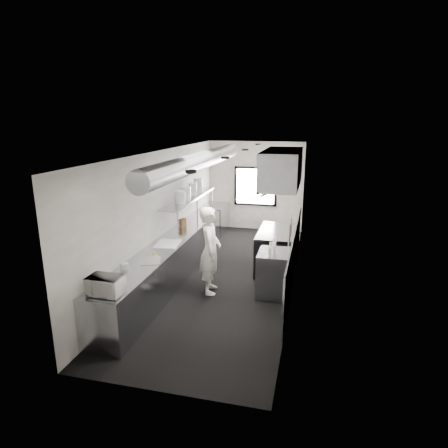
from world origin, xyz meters
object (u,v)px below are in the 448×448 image
Objects in this scene: exhaust_hood at (282,169)px; microwave at (105,285)px; far_work_table at (214,219)px; range at (276,250)px; line_cook at (210,250)px; plate_stack_b at (186,193)px; bottle_station at (274,273)px; plate_stack_c at (193,189)px; squeeze_bottle_d at (275,245)px; prep_counter at (171,260)px; plate_stack_d at (198,185)px; squeeze_bottle_a at (269,253)px; plate_stack_a at (180,197)px; squeeze_bottle_e at (274,244)px; cutting_board at (168,244)px; pass_shelf at (190,199)px; squeeze_bottle_c at (271,247)px; squeeze_bottle_b at (273,251)px; deli_tub_a at (113,279)px; knife_block at (183,223)px; deli_tub_b at (124,266)px.

microwave is (-2.22, -3.91, -1.35)m from exhaust_hood.
range is at bearing -48.81° from far_work_table.
line_cook is 2.08m from plate_stack_b.
plate_stack_c is at bearing 139.48° from bottle_station.
range reaches higher than far_work_table.
range is 2.03m from line_cook.
microwave is at bearing -130.11° from squeeze_bottle_d.
bottle_station is 2.84× the size of plate_stack_b.
plate_stack_d is (-0.04, 2.22, 1.30)m from prep_counter.
squeeze_bottle_a is at bearing -36.91° from plate_stack_b.
squeeze_bottle_e is at bearing -17.13° from plate_stack_a.
range is 2.77m from plate_stack_d.
exhaust_hood is 4.69m from microwave.
cutting_board is (-2.27, -0.04, 0.46)m from bottle_station.
microwave reaches higher than squeeze_bottle_d.
pass_shelf is 2.84m from squeeze_bottle_d.
plate_stack_a reaches higher than squeeze_bottle_c.
cutting_board is 2.25m from squeeze_bottle_b.
plate_stack_b is (-2.28, 0.00, -0.66)m from exhaust_hood.
knife_block reaches higher than deli_tub_a.
plate_stack_b is 2.92m from squeeze_bottle_a.
range is 2.59× the size of cutting_board.
plate_stack_b is at bearing -88.20° from plate_stack_c.
range is 9.48× the size of squeeze_bottle_a.
pass_shelf is 3.27m from deli_tub_b.
knife_block is at bearing -93.57° from plate_stack_c.
prep_counter is 19.45× the size of plate_stack_c.
microwave is 2.84× the size of squeeze_bottle_a.
plate_stack_c reaches higher than squeeze_bottle_b.
plate_stack_c is at bearing 14.24° from line_cook.
bottle_station is 5.33× the size of squeeze_bottle_a.
plate_stack_c is 2.97m from squeeze_bottle_e.
bottle_station is 2.31m from cutting_board.
line_cook is 1.31m from squeeze_bottle_d.
plate_stack_d is at bearing 155.99° from exhaust_hood.
range is (2.23, -0.30, -1.07)m from pass_shelf.
squeeze_bottle_e is (0.04, 0.24, -0.01)m from squeeze_bottle_c.
cutting_board is (0.08, -1.74, -0.62)m from pass_shelf.
squeeze_bottle_d is at bearing -33.62° from pass_shelf.
squeeze_bottle_e is at bearing -36.94° from plate_stack_c.
squeeze_bottle_a is 1.01× the size of squeeze_bottle_b.
deli_tub_b is 3.02m from plate_stack_b.
bottle_station is 0.55m from squeeze_bottle_c.
plate_stack_a is at bearing -88.38° from pass_shelf.
microwave is 3.57m from squeeze_bottle_e.
far_work_table is (-2.25, 2.50, -1.94)m from exhaust_hood.
squeeze_bottle_e is at bearing -43.04° from plate_stack_d.
microwave is 0.47m from deli_tub_a.
deli_tub_a is 3.37m from knife_block.
plate_stack_a is (-0.02, 0.78, 1.26)m from prep_counter.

